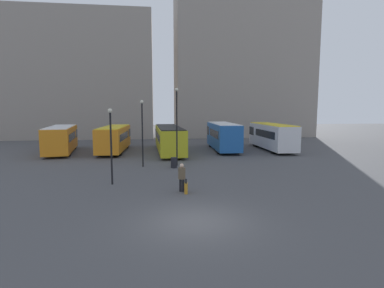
# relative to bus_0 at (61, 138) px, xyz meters

# --- Properties ---
(ground_plane) EXTENTS (160.00, 160.00, 0.00)m
(ground_plane) POSITION_rel_bus_0_xyz_m (11.99, -22.10, -1.58)
(ground_plane) COLOR #4C4C4F
(building_block_left) EXTENTS (27.50, 10.72, 20.34)m
(building_block_left) POSITION_rel_bus_0_xyz_m (-3.79, 19.23, 8.59)
(building_block_left) COLOR gray
(building_block_left) RESTS_ON ground_plane
(building_block_right) EXTENTS (23.71, 10.77, 44.74)m
(building_block_right) POSITION_rel_bus_0_xyz_m (25.87, 19.23, 20.80)
(building_block_right) COLOR gray
(building_block_right) RESTS_ON ground_plane
(bus_0) EXTENTS (3.89, 9.56, 2.91)m
(bus_0) POSITION_rel_bus_0_xyz_m (0.00, 0.00, 0.00)
(bus_0) COLOR orange
(bus_0) RESTS_ON ground_plane
(bus_1) EXTENTS (2.82, 9.68, 2.86)m
(bus_1) POSITION_rel_bus_0_xyz_m (5.72, 0.09, -0.02)
(bus_1) COLOR orange
(bus_1) RESTS_ON ground_plane
(bus_2) EXTENTS (3.00, 12.10, 2.86)m
(bus_2) POSITION_rel_bus_0_xyz_m (11.83, -0.85, -0.01)
(bus_2) COLOR gold
(bus_2) RESTS_ON ground_plane
(bus_3) EXTENTS (2.80, 9.40, 3.18)m
(bus_3) POSITION_rel_bus_0_xyz_m (18.18, -0.09, 0.14)
(bus_3) COLOR #1E56A3
(bus_3) RESTS_ON ground_plane
(bus_4) EXTENTS (2.66, 10.02, 3.07)m
(bus_4) POSITION_rel_bus_0_xyz_m (23.97, -0.47, 0.09)
(bus_4) COLOR silver
(bus_4) RESTS_ON ground_plane
(traveler) EXTENTS (0.47, 0.47, 1.66)m
(traveler) POSITION_rel_bus_0_xyz_m (11.81, -17.33, -0.59)
(traveler) COLOR black
(traveler) RESTS_ON ground_plane
(suitcase) EXTENTS (0.22, 0.35, 0.89)m
(suitcase) POSITION_rel_bus_0_xyz_m (12.01, -17.81, -1.26)
(suitcase) COLOR #B27A1E
(suitcase) RESTS_ON ground_plane
(lamp_post_0) EXTENTS (0.28, 0.28, 4.82)m
(lamp_post_0) POSITION_rel_bus_0_xyz_m (7.54, -15.12, 1.32)
(lamp_post_0) COLOR black
(lamp_post_0) RESTS_ON ground_plane
(lamp_post_1) EXTENTS (0.28, 0.28, 5.51)m
(lamp_post_1) POSITION_rel_bus_0_xyz_m (9.26, -9.32, 1.68)
(lamp_post_1) COLOR black
(lamp_post_1) RESTS_ON ground_plane
(lamp_post_2) EXTENTS (0.28, 0.28, 6.53)m
(lamp_post_2) POSITION_rel_bus_0_xyz_m (12.12, -9.16, 2.21)
(lamp_post_2) COLOR black
(lamp_post_2) RESTS_ON ground_plane
(trash_bin) EXTENTS (0.52, 0.52, 0.85)m
(trash_bin) POSITION_rel_bus_0_xyz_m (11.79, -10.14, -1.15)
(trash_bin) COLOR black
(trash_bin) RESTS_ON ground_plane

